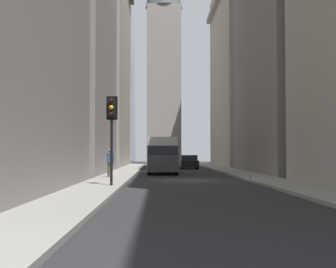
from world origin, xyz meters
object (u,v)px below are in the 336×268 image
delivery_truck (163,155)px  pedestrian (110,162)px  sedan_black (189,162)px  traffic_light_foreground (112,119)px  discarded_bottle (250,176)px

delivery_truck → pedestrian: size_ratio=3.72×
sedan_black → traffic_light_foreground: (-28.31, 5.27, 2.50)m
traffic_light_foreground → discarded_bottle: bearing=-50.3°
sedan_black → pedestrian: bearing=163.0°
pedestrian → discarded_bottle: bearing=-103.7°
delivery_truck → discarded_bottle: (-9.76, -5.06, -1.21)m
traffic_light_foreground → pedestrian: size_ratio=2.36×
traffic_light_foreground → delivery_truck: bearing=-8.8°
pedestrian → discarded_bottle: 8.67m
pedestrian → discarded_bottle: pedestrian is taller
pedestrian → traffic_light_foreground: bearing=-174.1°
discarded_bottle → sedan_black: bearing=5.8°
sedan_black → traffic_light_foreground: traffic_light_foreground is taller
delivery_truck → traffic_light_foreground: size_ratio=1.57×
traffic_light_foreground → pedestrian: traffic_light_foreground is taller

